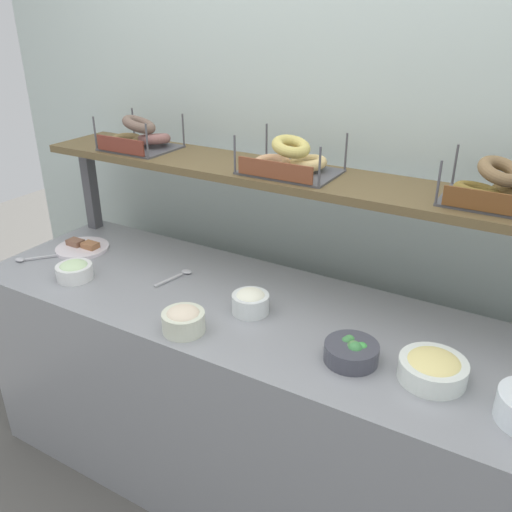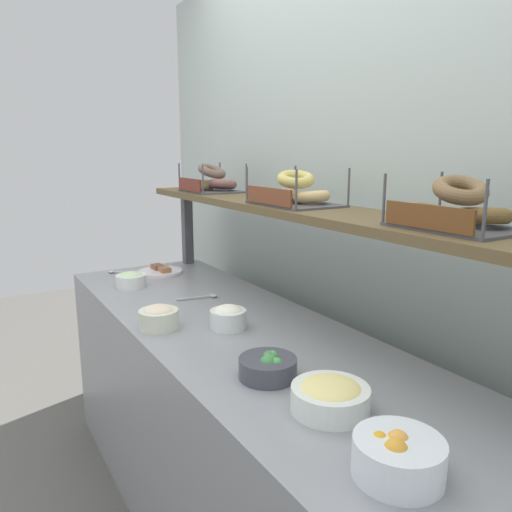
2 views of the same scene
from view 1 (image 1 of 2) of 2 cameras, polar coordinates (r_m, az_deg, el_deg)
The scene contains 16 objects.
ground_plane at distance 2.48m, azimuth -0.37°, elevation -22.55°, with size 8.00×8.00×0.00m, color #595651.
back_wall at distance 2.25m, azimuth 6.79°, elevation 8.63°, with size 3.41×0.06×2.40m, color #B2C2BB.
deli_counter at distance 2.18m, azimuth -0.40°, elevation -15.03°, with size 2.21×0.70×0.85m, color gray.
shelf_riser_left at distance 2.67m, azimuth -17.16°, elevation 6.96°, with size 0.05×0.05×0.40m, color #4C4C51.
upper_shelf at distance 1.99m, azimuth 3.54°, elevation 8.50°, with size 2.17×0.32×0.03m, color brown.
bowl_cream_cheese at distance 1.88m, azimuth -0.59°, elevation -4.82°, with size 0.13×0.13×0.09m.
bowl_scallion_spread at distance 2.23m, azimuth -18.72°, elevation -1.44°, with size 0.14×0.14×0.07m.
bowl_veggie_mix at distance 1.67m, azimuth 10.12°, elevation -9.94°, with size 0.17×0.17×0.07m.
bowl_egg_salad at distance 1.65m, azimuth 18.26°, elevation -11.21°, with size 0.20×0.20×0.08m.
bowl_potato_salad at distance 1.79m, azimuth -7.71°, elevation -6.71°, with size 0.14×0.14×0.09m.
serving_plate_white at distance 2.49m, azimuth -17.94°, elevation 0.87°, with size 0.23×0.23×0.04m.
serving_spoon_near_plate at distance 2.47m, azimuth -22.86°, elevation -0.25°, with size 0.13×0.14×0.01m.
serving_spoon_by_edge at distance 2.16m, azimuth -8.18°, elevation -2.03°, with size 0.06×0.17×0.01m.
bagel_basket_poppy at distance 2.35m, azimuth -12.27°, elevation 12.18°, with size 0.29×0.27×0.14m.
bagel_basket_plain at distance 1.96m, azimuth 3.59°, elevation 10.01°, with size 0.34×0.24×0.14m.
bagel_basket_cinnamon_raisin at distance 1.79m, azimuth 24.17°, elevation 6.54°, with size 0.31×0.27×0.14m.
Camera 1 is at (0.85, -1.43, 1.83)m, focal length 37.69 mm.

